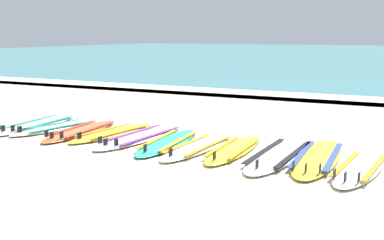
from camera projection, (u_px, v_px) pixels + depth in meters
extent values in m
plane|color=beige|center=(161.00, 143.00, 7.78)|extent=(80.00, 80.00, 0.00)
cube|color=teal|center=(376.00, 55.00, 39.37)|extent=(80.00, 60.00, 0.10)
cube|color=white|center=(273.00, 96.00, 13.32)|extent=(80.00, 1.10, 0.11)
ellipsoid|color=silver|center=(37.00, 124.00, 9.20)|extent=(0.75, 2.34, 0.07)
cube|color=teal|center=(29.00, 122.00, 9.27)|extent=(0.21, 1.61, 0.01)
cube|color=teal|center=(46.00, 123.00, 9.12)|extent=(0.21, 1.61, 0.01)
cube|color=black|center=(3.00, 128.00, 8.36)|extent=(0.02, 0.09, 0.11)
cube|color=black|center=(13.00, 128.00, 8.36)|extent=(0.02, 0.09, 0.11)
ellipsoid|color=silver|center=(56.00, 128.00, 8.87)|extent=(0.86, 1.96, 0.07)
cube|color=teal|center=(50.00, 125.00, 8.97)|extent=(0.34, 1.32, 0.01)
cube|color=teal|center=(61.00, 127.00, 8.76)|extent=(0.34, 1.32, 0.01)
cube|color=black|center=(20.00, 129.00, 8.28)|extent=(0.03, 0.09, 0.11)
ellipsoid|color=orange|center=(81.00, 131.00, 8.60)|extent=(0.73, 2.21, 0.07)
cube|color=#D13838|center=(72.00, 128.00, 8.67)|extent=(0.21, 1.52, 0.01)
cube|color=#D13838|center=(91.00, 129.00, 8.53)|extent=(0.21, 1.52, 0.01)
cube|color=black|center=(52.00, 135.00, 7.81)|extent=(0.02, 0.09, 0.11)
cube|color=black|center=(46.00, 134.00, 7.92)|extent=(0.02, 0.09, 0.11)
cube|color=black|center=(62.00, 135.00, 7.81)|extent=(0.02, 0.09, 0.11)
ellipsoid|color=yellow|center=(113.00, 133.00, 8.44)|extent=(0.78, 2.10, 0.07)
cube|color=gold|center=(106.00, 129.00, 8.53)|extent=(0.26, 1.43, 0.01)
cube|color=gold|center=(121.00, 132.00, 8.33)|extent=(0.26, 1.43, 0.01)
cube|color=black|center=(79.00, 136.00, 7.77)|extent=(0.02, 0.09, 0.11)
ellipsoid|color=white|center=(141.00, 137.00, 8.11)|extent=(0.77, 2.40, 0.07)
cube|color=purple|center=(131.00, 133.00, 8.21)|extent=(0.21, 1.65, 0.01)
cube|color=purple|center=(152.00, 136.00, 8.00)|extent=(0.21, 1.65, 0.01)
cube|color=black|center=(105.00, 142.00, 7.32)|extent=(0.02, 0.09, 0.11)
cube|color=black|center=(100.00, 140.00, 7.45)|extent=(0.02, 0.09, 0.11)
cube|color=black|center=(116.00, 142.00, 7.29)|extent=(0.02, 0.09, 0.11)
ellipsoid|color=#2DB793|center=(168.00, 142.00, 7.70)|extent=(0.72, 2.16, 0.07)
cube|color=gold|center=(157.00, 139.00, 7.76)|extent=(0.21, 1.49, 0.01)
cube|color=gold|center=(179.00, 141.00, 7.63)|extent=(0.21, 1.49, 0.01)
cube|color=black|center=(145.00, 148.00, 6.92)|extent=(0.02, 0.09, 0.11)
ellipsoid|color=white|center=(198.00, 147.00, 7.39)|extent=(0.63, 2.11, 0.07)
cube|color=gold|center=(188.00, 143.00, 7.48)|extent=(0.15, 1.46, 0.01)
cube|color=gold|center=(209.00, 145.00, 7.30)|extent=(0.15, 1.46, 0.01)
cube|color=black|center=(171.00, 152.00, 6.68)|extent=(0.02, 0.09, 0.11)
ellipsoid|color=yellow|center=(234.00, 149.00, 7.22)|extent=(0.55, 2.02, 0.07)
cube|color=gold|center=(223.00, 146.00, 7.28)|extent=(0.11, 1.41, 0.01)
cube|color=gold|center=(245.00, 148.00, 7.14)|extent=(0.11, 1.41, 0.01)
cube|color=black|center=(214.00, 155.00, 6.50)|extent=(0.01, 0.09, 0.11)
ellipsoid|color=white|center=(279.00, 155.00, 6.91)|extent=(0.66, 2.42, 0.07)
cube|color=black|center=(265.00, 150.00, 7.00)|extent=(0.13, 1.69, 0.01)
cube|color=black|center=(294.00, 154.00, 6.80)|extent=(0.13, 1.69, 0.01)
cube|color=black|center=(257.00, 164.00, 6.08)|extent=(0.01, 0.09, 0.11)
ellipsoid|color=yellow|center=(317.00, 157.00, 6.75)|extent=(0.71, 2.42, 0.07)
cube|color=#334CB2|center=(302.00, 153.00, 6.83)|extent=(0.16, 1.67, 0.01)
cube|color=#334CB2|center=(333.00, 156.00, 6.66)|extent=(0.16, 1.67, 0.01)
cube|color=black|center=(306.00, 168.00, 5.89)|extent=(0.02, 0.09, 0.11)
cube|color=black|center=(293.00, 165.00, 6.01)|extent=(0.02, 0.09, 0.11)
cube|color=black|center=(320.00, 168.00, 5.89)|extent=(0.02, 0.09, 0.11)
ellipsoid|color=white|center=(360.00, 168.00, 6.22)|extent=(0.69, 2.07, 0.07)
cube|color=gold|center=(346.00, 163.00, 6.31)|extent=(0.20, 1.43, 0.01)
cube|color=gold|center=(375.00, 167.00, 6.12)|extent=(0.20, 1.43, 0.01)
cube|color=black|center=(345.00, 177.00, 5.54)|extent=(0.02, 0.09, 0.11)
cube|color=black|center=(335.00, 174.00, 5.66)|extent=(0.02, 0.09, 0.11)
cube|color=black|center=(359.00, 177.00, 5.52)|extent=(0.02, 0.09, 0.11)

